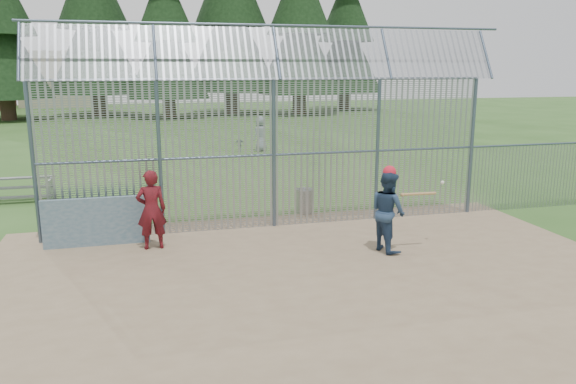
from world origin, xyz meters
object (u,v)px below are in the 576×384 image
object	(u,v)px
dugout_wall	(96,222)
bleacher	(5,189)
batter	(388,211)
trash_can	(304,201)
onlooker	(151,210)

from	to	relation	value
dugout_wall	bleacher	size ratio (longest dim) A/B	0.83
dugout_wall	bleacher	bearing A→B (deg)	119.65
batter	bleacher	size ratio (longest dim) A/B	0.64
bleacher	trash_can	bearing A→B (deg)	-23.32
dugout_wall	batter	size ratio (longest dim) A/B	1.30
dugout_wall	onlooker	distance (m)	1.48
dugout_wall	batter	distance (m)	7.06
trash_can	bleacher	distance (m)	9.83
onlooker	bleacher	world-z (taller)	onlooker
batter	bleacher	world-z (taller)	batter
trash_can	bleacher	xyz separation A→B (m)	(-9.03, 3.89, 0.03)
batter	bleacher	bearing A→B (deg)	40.20
dugout_wall	bleacher	world-z (taller)	dugout_wall
onlooker	bleacher	distance (m)	7.73
onlooker	trash_can	size ratio (longest dim) A/B	2.35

